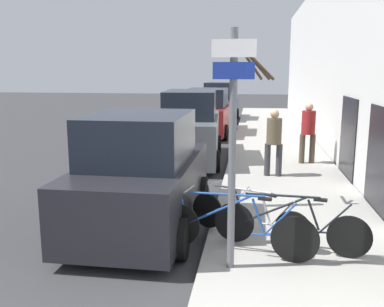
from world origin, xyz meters
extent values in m
plane|color=#333335|center=(0.00, 11.20, 0.00)|extent=(80.00, 80.00, 0.00)
cube|color=#9E9B93|center=(2.60, 14.00, 0.07)|extent=(3.20, 32.00, 0.15)
cube|color=silver|center=(4.35, 14.00, 3.25)|extent=(0.20, 32.00, 6.50)
cube|color=black|center=(4.23, 6.57, 1.19)|extent=(0.03, 1.75, 2.09)
cube|color=black|center=(4.23, 9.50, 1.19)|extent=(0.03, 1.75, 2.09)
cylinder|color=#595B60|center=(1.45, 3.58, 1.82)|extent=(0.10, 0.10, 3.33)
cube|color=white|center=(1.45, 3.52, 3.22)|extent=(0.58, 0.02, 0.23)
cube|color=navy|center=(1.45, 3.52, 2.93)|extent=(0.55, 0.02, 0.22)
cylinder|color=black|center=(0.58, 4.23, 0.51)|extent=(0.70, 0.18, 0.71)
cylinder|color=black|center=(2.37, 3.86, 0.51)|extent=(0.70, 0.18, 0.71)
cylinder|color=#1E4799|center=(1.25, 4.09, 0.84)|extent=(1.01, 0.25, 0.58)
cylinder|color=#1E4799|center=(1.34, 4.07, 1.08)|extent=(1.17, 0.28, 0.09)
cylinder|color=#1E4799|center=(1.84, 3.97, 0.81)|extent=(0.22, 0.08, 0.51)
cylinder|color=#1E4799|center=(2.06, 3.92, 0.53)|extent=(0.63, 0.16, 0.08)
cylinder|color=#1E4799|center=(2.15, 3.90, 0.78)|extent=(0.48, 0.13, 0.57)
cylinder|color=#1E4799|center=(0.67, 4.22, 0.81)|extent=(0.22, 0.08, 0.61)
cube|color=black|center=(1.92, 3.95, 1.08)|extent=(0.21, 0.12, 0.04)
cylinder|color=#99999E|center=(0.76, 4.20, 1.11)|extent=(0.11, 0.44, 0.02)
cylinder|color=black|center=(1.46, 4.52, 0.48)|extent=(0.65, 0.18, 0.66)
cylinder|color=black|center=(3.20, 4.13, 0.48)|extent=(0.65, 0.18, 0.66)
cylinder|color=black|center=(2.11, 4.38, 0.79)|extent=(0.98, 0.25, 0.54)
cylinder|color=black|center=(2.20, 4.36, 1.02)|extent=(1.14, 0.29, 0.09)
cylinder|color=black|center=(2.68, 4.25, 0.76)|extent=(0.21, 0.08, 0.48)
cylinder|color=black|center=(2.89, 4.20, 0.51)|extent=(0.62, 0.16, 0.08)
cylinder|color=black|center=(2.98, 4.18, 0.74)|extent=(0.46, 0.13, 0.53)
cylinder|color=black|center=(1.55, 4.50, 0.76)|extent=(0.21, 0.08, 0.57)
cube|color=black|center=(2.76, 4.23, 1.01)|extent=(0.21, 0.12, 0.04)
cylinder|color=#99999E|center=(1.63, 4.48, 1.04)|extent=(0.12, 0.43, 0.02)
cylinder|color=black|center=(0.96, 5.10, 0.47)|extent=(0.57, 0.34, 0.63)
cylinder|color=black|center=(2.40, 4.30, 0.47)|extent=(0.57, 0.34, 0.63)
cylinder|color=#B7B7BC|center=(1.50, 4.80, 0.76)|extent=(0.82, 0.48, 0.52)
cylinder|color=#B7B7BC|center=(1.57, 4.76, 0.98)|extent=(0.95, 0.55, 0.08)
cylinder|color=#B7B7BC|center=(1.96, 4.54, 0.74)|extent=(0.19, 0.13, 0.46)
cylinder|color=#B7B7BC|center=(2.14, 4.44, 0.49)|extent=(0.52, 0.31, 0.08)
cylinder|color=#B7B7BC|center=(2.22, 4.40, 0.71)|extent=(0.39, 0.24, 0.51)
cylinder|color=#B7B7BC|center=(1.03, 5.06, 0.74)|extent=(0.19, 0.12, 0.55)
cube|color=black|center=(2.04, 4.50, 0.98)|extent=(0.21, 0.17, 0.04)
cylinder|color=#99999E|center=(1.10, 5.02, 1.00)|extent=(0.23, 0.40, 0.02)
cube|color=black|center=(-0.29, 5.38, 0.74)|extent=(1.93, 4.29, 1.11)
cube|color=black|center=(-0.30, 5.21, 1.73)|extent=(1.73, 2.24, 0.88)
cylinder|color=black|center=(-1.23, 6.72, 0.34)|extent=(0.23, 0.68, 0.67)
cylinder|color=black|center=(0.67, 6.70, 0.34)|extent=(0.23, 0.68, 0.67)
cylinder|color=black|center=(-1.25, 4.07, 0.34)|extent=(0.23, 0.68, 0.67)
cylinder|color=black|center=(0.64, 4.05, 0.34)|extent=(0.23, 0.68, 0.67)
cube|color=#51565B|center=(-0.25, 11.41, 0.81)|extent=(2.03, 4.87, 1.28)
cube|color=black|center=(-0.24, 11.22, 1.88)|extent=(1.71, 2.57, 0.85)
cylinder|color=black|center=(-1.21, 12.82, 0.32)|extent=(0.26, 0.65, 0.64)
cylinder|color=black|center=(0.51, 12.94, 0.32)|extent=(0.26, 0.65, 0.64)
cylinder|color=black|center=(-1.01, 9.88, 0.32)|extent=(0.26, 0.65, 0.64)
cylinder|color=black|center=(0.70, 9.99, 0.32)|extent=(0.26, 0.65, 0.64)
cube|color=maroon|center=(-0.34, 17.22, 0.75)|extent=(1.99, 4.81, 1.13)
cube|color=black|center=(-0.34, 17.03, 1.72)|extent=(1.75, 2.51, 0.80)
cylinder|color=black|center=(-1.25, 18.72, 0.34)|extent=(0.23, 0.68, 0.68)
cylinder|color=black|center=(0.64, 18.67, 0.34)|extent=(0.23, 0.68, 0.68)
cylinder|color=black|center=(-1.31, 15.76, 0.34)|extent=(0.23, 0.68, 0.68)
cylinder|color=black|center=(0.58, 15.72, 0.34)|extent=(0.23, 0.68, 0.68)
cube|color=navy|center=(-0.19, 22.92, 0.72)|extent=(1.96, 4.41, 1.10)
cube|color=black|center=(-0.20, 22.74, 1.75)|extent=(1.67, 2.33, 0.96)
cylinder|color=black|center=(-0.97, 24.30, 0.31)|extent=(0.25, 0.63, 0.62)
cylinder|color=black|center=(0.75, 24.21, 0.31)|extent=(0.25, 0.63, 0.62)
cylinder|color=black|center=(-1.12, 21.63, 0.31)|extent=(0.25, 0.63, 0.62)
cylinder|color=black|center=(0.59, 21.53, 0.31)|extent=(0.25, 0.63, 0.62)
cylinder|color=#333338|center=(2.44, 9.15, 0.58)|extent=(0.16, 0.16, 0.86)
cylinder|color=#333338|center=(2.13, 9.18, 0.58)|extent=(0.16, 0.16, 0.86)
cylinder|color=brown|center=(2.29, 9.17, 1.35)|extent=(0.40, 0.40, 0.68)
sphere|color=tan|center=(2.29, 9.17, 1.81)|extent=(0.23, 0.23, 0.23)
cylinder|color=#4C3D2D|center=(3.23, 10.90, 0.59)|extent=(0.17, 0.17, 0.89)
cylinder|color=#4C3D2D|center=(3.53, 10.96, 0.59)|extent=(0.17, 0.17, 0.89)
cylinder|color=maroon|center=(3.38, 10.93, 1.39)|extent=(0.41, 0.41, 0.70)
sphere|color=tan|center=(3.38, 10.93, 1.86)|extent=(0.24, 0.24, 0.24)
cylinder|color=#4C3828|center=(1.32, 6.35, 1.45)|extent=(0.14, 0.14, 2.60)
cylinder|color=#4C3828|center=(1.71, 6.43, 3.14)|extent=(0.84, 0.22, 0.81)
cylinder|color=#4C3828|center=(1.67, 6.54, 3.15)|extent=(0.78, 0.44, 0.84)
cylinder|color=#4C3828|center=(1.60, 6.68, 3.14)|extent=(0.63, 0.73, 0.82)
camera|label=1|loc=(1.71, -2.18, 2.94)|focal=40.00mm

